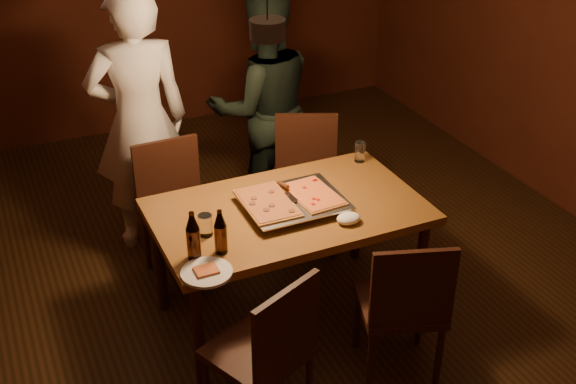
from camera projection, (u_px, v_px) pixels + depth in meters
name	position (u px, v px, depth m)	size (l,w,h in m)	color
room_shell	(268.00, 96.00, 3.73)	(6.00, 6.00, 6.00)	#361F0E
dining_table	(288.00, 219.00, 4.05)	(1.50, 0.90, 0.75)	#915B25
chair_far_left	(174.00, 198.00, 4.53)	(0.43, 0.43, 0.49)	#38190F
chair_far_right	(306.00, 169.00, 4.88)	(0.55, 0.55, 0.49)	#38190F
chair_near_left	(270.00, 343.00, 3.36)	(0.55, 0.55, 0.49)	#38190F
chair_near_right	(405.00, 298.00, 3.65)	(0.53, 0.53, 0.49)	#38190F
pizza_tray	(293.00, 203.00, 4.01)	(0.55, 0.45, 0.05)	silver
pizza_meat	(267.00, 203.00, 3.95)	(0.26, 0.41, 0.02)	maroon
pizza_cheese	(313.00, 194.00, 4.03)	(0.23, 0.37, 0.02)	gold
spatula	(293.00, 196.00, 4.00)	(0.09, 0.24, 0.04)	silver
beer_bottle_a	(193.00, 236.00, 3.52)	(0.07, 0.07, 0.26)	black
beer_bottle_b	(220.00, 232.00, 3.57)	(0.06, 0.06, 0.24)	black
water_glass_left	(205.00, 225.00, 3.74)	(0.08, 0.08, 0.12)	silver
water_glass_right	(360.00, 152.00, 4.48)	(0.06, 0.06, 0.13)	silver
plate_slice	(207.00, 272.00, 3.47)	(0.25, 0.25, 0.03)	white
napkin	(349.00, 218.00, 3.86)	(0.13, 0.10, 0.06)	white
diner_white	(140.00, 122.00, 4.68)	(0.65, 0.43, 1.80)	white
diner_dark	(263.00, 108.00, 5.07)	(0.80, 0.62, 1.64)	black
pendant_lamp	(267.00, 27.00, 3.55)	(0.18, 0.18, 1.10)	black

